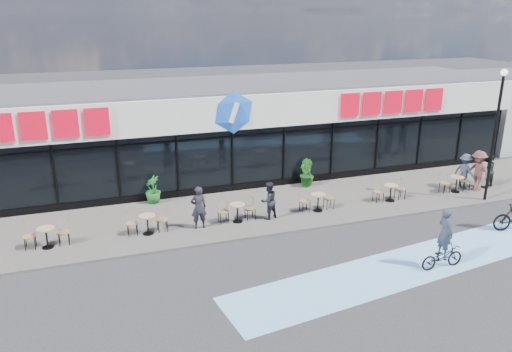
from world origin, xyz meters
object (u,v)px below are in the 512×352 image
at_px(cyclist_a, 443,248).
at_px(potted_plant_mid, 306,173).
at_px(pedestrian_a, 478,171).
at_px(pedestrian_c, 487,170).
at_px(patron_right, 269,201).
at_px(patron_left, 199,207).
at_px(pedestrian_b, 465,171).
at_px(potted_plant_left, 153,190).
at_px(potted_plant_right, 308,175).
at_px(lamp_post, 496,125).

bearing_deg(cyclist_a, potted_plant_mid, 96.70).
height_order(pedestrian_a, pedestrian_c, pedestrian_a).
relative_size(patron_right, pedestrian_a, 0.81).
height_order(patron_left, pedestrian_b, patron_left).
xyz_separation_m(potted_plant_left, pedestrian_c, (15.03, -3.04, 0.22)).
distance_m(patron_left, pedestrian_c, 13.75).
bearing_deg(potted_plant_right, pedestrian_c, -20.52).
bearing_deg(potted_plant_left, pedestrian_b, -11.46).
xyz_separation_m(potted_plant_mid, pedestrian_c, (7.95, -2.88, 0.17)).
bearing_deg(potted_plant_left, patron_left, -68.51).
bearing_deg(patron_right, cyclist_a, 106.48).
relative_size(potted_plant_mid, potted_plant_right, 1.23).
relative_size(lamp_post, pedestrian_b, 3.43).
bearing_deg(patron_left, pedestrian_a, 179.46).
relative_size(potted_plant_right, pedestrian_c, 0.64).
xyz_separation_m(potted_plant_mid, pedestrian_b, (6.86, -2.66, 0.18)).
distance_m(lamp_post, pedestrian_a, 2.65).
distance_m(potted_plant_mid, cyclist_a, 8.58).
distance_m(potted_plant_left, patron_right, 5.22).
height_order(patron_right, pedestrian_c, pedestrian_c).
height_order(patron_left, pedestrian_a, pedestrian_a).
distance_m(pedestrian_a, pedestrian_c, 0.81).
bearing_deg(lamp_post, pedestrian_b, 85.20).
distance_m(patron_left, pedestrian_b, 12.67).
xyz_separation_m(potted_plant_left, cyclist_a, (8.08, -8.68, 0.02)).
height_order(potted_plant_right, pedestrian_a, pedestrian_a).
relative_size(lamp_post, potted_plant_left, 4.75).
distance_m(potted_plant_mid, patron_left, 6.57).
bearing_deg(pedestrian_b, potted_plant_mid, 54.88).
bearing_deg(cyclist_a, patron_right, 126.29).
xyz_separation_m(potted_plant_right, pedestrian_b, (6.72, -2.71, 0.30)).
bearing_deg(lamp_post, pedestrian_a, 67.57).
height_order(potted_plant_left, pedestrian_b, pedestrian_b).
relative_size(potted_plant_left, pedestrian_a, 0.63).
relative_size(lamp_post, potted_plant_right, 5.41).
distance_m(potted_plant_mid, patron_right, 4.30).
bearing_deg(potted_plant_mid, potted_plant_right, 18.06).
xyz_separation_m(patron_left, pedestrian_c, (13.75, 0.20, -0.02)).
distance_m(potted_plant_right, pedestrian_a, 7.73).
height_order(potted_plant_right, pedestrian_c, pedestrian_c).
relative_size(potted_plant_mid, pedestrian_b, 0.78).
bearing_deg(cyclist_a, potted_plant_right, 95.77).
bearing_deg(potted_plant_right, pedestrian_b, -21.94).
xyz_separation_m(lamp_post, pedestrian_a, (0.45, 1.09, -2.38)).
xyz_separation_m(lamp_post, pedestrian_c, (1.22, 1.32, -2.50)).
relative_size(pedestrian_a, cyclist_a, 0.90).
bearing_deg(pedestrian_b, patron_right, 78.55).
xyz_separation_m(pedestrian_a, pedestrian_b, (-0.32, 0.44, -0.12)).
relative_size(patron_left, pedestrian_c, 1.03).
relative_size(potted_plant_mid, pedestrian_a, 0.68).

